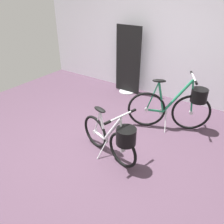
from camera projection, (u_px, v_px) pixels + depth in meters
ground_plane at (96, 150)px, 3.49m from camera, size 6.25×6.25×0.00m
back_wall at (169, 32)px, 4.58m from camera, size 6.25×0.10×2.73m
floor_banner_stand at (128, 64)px, 5.06m from camera, size 0.60×0.36×1.47m
folding_bike_foreground at (114, 137)px, 3.14m from camera, size 1.08×0.52×0.78m
display_bike_left at (177, 105)px, 3.83m from camera, size 1.26×0.70×0.96m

